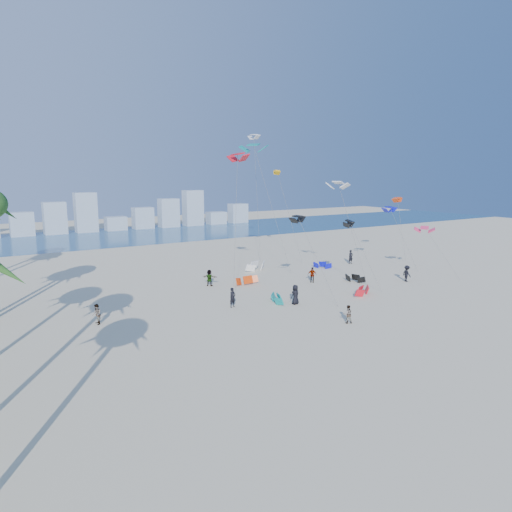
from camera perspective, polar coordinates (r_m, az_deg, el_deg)
ground at (r=32.61m, az=10.67°, el=-12.51°), size 220.00×220.00×0.00m
ocean at (r=97.05m, az=-19.33°, el=2.09°), size 220.00×220.00×0.00m
kitesurfer_near at (r=44.18m, az=-2.86°, el=-5.04°), size 0.77×0.61×1.87m
kitesurfer_mid at (r=40.35m, az=11.06°, el=-6.92°), size 0.93×0.86×1.55m
kitesurfers_far at (r=51.35m, az=4.03°, el=-2.93°), size 37.12×13.09×1.93m
grounded_kites at (r=54.99m, az=4.24°, el=-2.56°), size 16.52×18.49×1.09m
flying_kites at (r=58.48m, az=6.28°, el=9.64°), size 33.33×30.05×18.45m
distant_skyline at (r=106.23m, az=-21.25°, el=4.29°), size 85.00×3.00×8.40m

